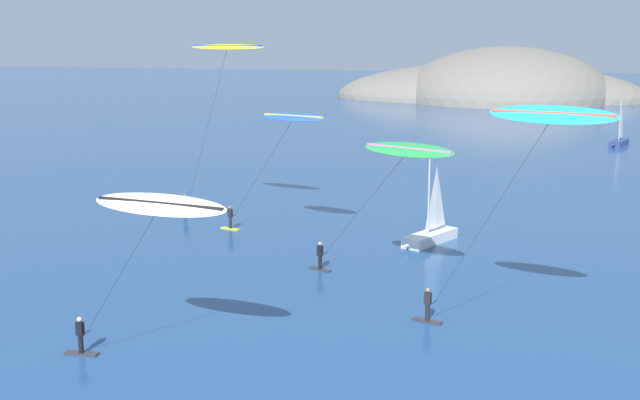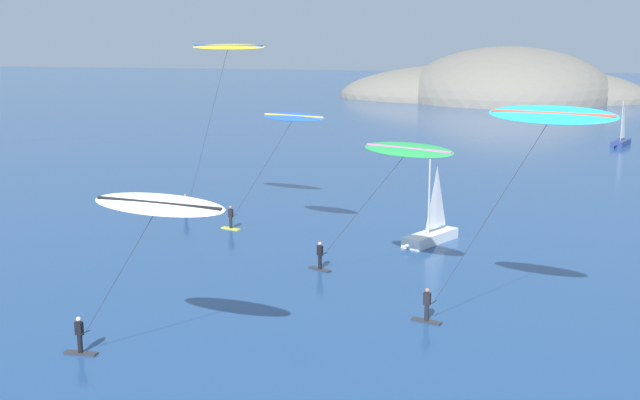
% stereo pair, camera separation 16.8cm
% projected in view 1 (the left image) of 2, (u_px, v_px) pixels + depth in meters
% --- Properties ---
extents(headland_island, '(67.95, 53.88, 22.76)m').
position_uv_depth(headland_island, '(497.00, 99.00, 176.76)').
color(headland_island, slate).
rests_on(headland_island, ground).
extents(sailboat_near, '(3.56, 5.72, 5.70)m').
position_uv_depth(sailboat_near, '(428.00, 234.00, 53.41)').
color(sailboat_near, white).
rests_on(sailboat_near, ground).
extents(sailboat_far, '(2.93, 5.89, 5.70)m').
position_uv_depth(sailboat_far, '(618.00, 141.00, 100.78)').
color(sailboat_far, navy).
rests_on(sailboat_far, ground).
extents(kitesurfer_blue, '(8.55, 3.46, 8.66)m').
position_uv_depth(kitesurfer_blue, '(287.00, 127.00, 53.38)').
color(kitesurfer_blue, yellow).
rests_on(kitesurfer_blue, ground).
extents(kitesurfer_white, '(8.17, 2.11, 7.45)m').
position_uv_depth(kitesurfer_white, '(153.00, 216.00, 32.08)').
color(kitesurfer_white, '#2D2D33').
rests_on(kitesurfer_white, ground).
extents(kitesurfer_cyan, '(8.85, 3.15, 10.75)m').
position_uv_depth(kitesurfer_cyan, '(541.00, 133.00, 34.59)').
color(kitesurfer_cyan, '#2D2D33').
rests_on(kitesurfer_cyan, ground).
extents(kitesurfer_green, '(8.99, 4.83, 8.09)m').
position_uv_depth(kitesurfer_green, '(401.00, 158.00, 42.70)').
color(kitesurfer_green, '#2D2D33').
rests_on(kitesurfer_green, ground).
extents(kitesurfer_yellow, '(8.10, 2.78, 13.12)m').
position_uv_depth(kitesurfer_yellow, '(224.00, 60.00, 57.53)').
color(kitesurfer_yellow, '#2D2D33').
rests_on(kitesurfer_yellow, ground).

